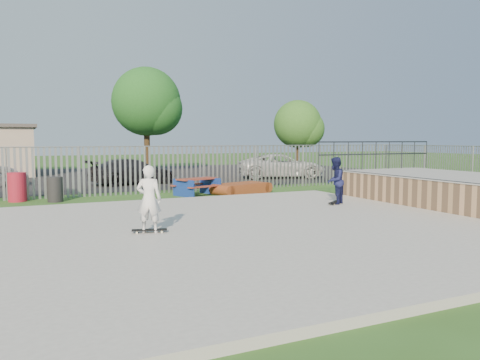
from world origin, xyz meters
name	(u,v)px	position (x,y,z in m)	size (l,w,h in m)	color
ground	(193,236)	(0.00, 0.00, 0.00)	(120.00, 120.00, 0.00)	#2F541D
concrete_slab	(193,233)	(0.00, 0.00, 0.07)	(15.00, 12.00, 0.15)	#9D9D98
quarter_pipe	(447,190)	(9.50, 1.04, 0.56)	(5.50, 7.05, 2.19)	tan
fence	(176,178)	(1.00, 4.59, 1.00)	(26.04, 16.02, 2.00)	gray
picnic_table	(197,187)	(2.79, 7.57, 0.36)	(2.05, 1.87, 0.71)	maroon
funbox	(242,188)	(4.72, 7.39, 0.22)	(2.45, 1.75, 0.44)	brown
trash_bin_red	(17,187)	(-3.86, 8.59, 0.54)	(0.64, 0.64, 1.07)	#A3192C
trash_bin_grey	(55,189)	(-2.59, 7.91, 0.46)	(0.55, 0.55, 0.92)	black
parking_lot	(90,177)	(0.00, 19.00, 0.01)	(40.00, 18.00, 0.02)	black
car_dark	(133,171)	(1.42, 13.31, 0.66)	(1.80, 4.44, 1.29)	black
car_white	(282,166)	(10.18, 13.47, 0.72)	(2.33, 5.05, 1.40)	silver
tree_mid	(146,102)	(4.08, 21.27, 4.81)	(4.63, 4.63, 7.15)	#3E2D19
tree_right	(298,124)	(13.00, 16.31, 3.28)	(3.16, 3.16, 4.88)	#382916
skateboard_a	(335,203)	(5.72, 2.23, 0.19)	(0.77, 0.63, 0.08)	black
skateboard_b	(150,231)	(-1.03, 0.11, 0.19)	(0.82, 0.41, 0.08)	black
skater_navy	(335,181)	(5.72, 2.23, 0.93)	(0.76, 0.59, 1.56)	#151944
skater_white	(149,199)	(-1.03, 0.11, 0.93)	(0.57, 0.37, 1.56)	white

